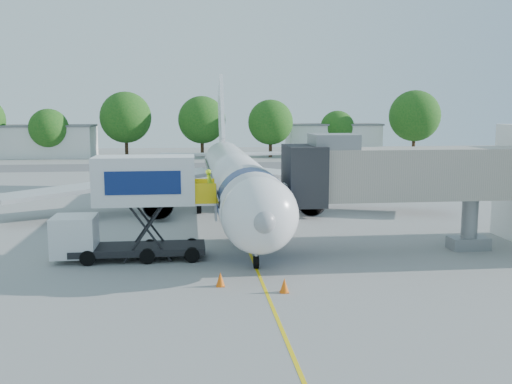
{
  "coord_description": "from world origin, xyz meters",
  "views": [
    {
      "loc": [
        -3.22,
        -37.13,
        7.98
      ],
      "look_at": [
        0.53,
        -4.9,
        3.2
      ],
      "focal_mm": 40.0,
      "sensor_mm": 36.0,
      "label": 1
    }
  ],
  "objects": [
    {
      "name": "safety_cone_b",
      "position": [
        0.78,
        -13.43,
        0.31
      ],
      "size": [
        0.41,
        0.41,
        0.65
      ],
      "color": "#E65B0C",
      "rests_on": "ground"
    },
    {
      "name": "ground",
      "position": [
        0.0,
        0.0,
        0.0
      ],
      "size": [
        160.0,
        160.0,
        0.0
      ],
      "primitive_type": "plane",
      "color": "gray",
      "rests_on": "ground"
    },
    {
      "name": "safety_cone_a",
      "position": [
        -1.95,
        -12.23,
        0.31
      ],
      "size": [
        0.41,
        0.41,
        0.65
      ],
      "color": "#E65B0C",
      "rests_on": "ground"
    },
    {
      "name": "tree_e",
      "position": [
        9.97,
        55.82,
        5.7
      ],
      "size": [
        7.37,
        7.37,
        9.39
      ],
      "color": "#382314",
      "rests_on": "ground"
    },
    {
      "name": "guidance_line",
      "position": [
        0.0,
        0.0,
        0.01
      ],
      "size": [
        0.15,
        70.0,
        0.01
      ],
      "primitive_type": "cube",
      "color": "yellow",
      "rests_on": "ground"
    },
    {
      "name": "aircraft",
      "position": [
        0.0,
        4.12,
        2.95
      ],
      "size": [
        34.17,
        37.73,
        11.35
      ],
      "color": "silver",
      "rests_on": "ground"
    },
    {
      "name": "tree_f",
      "position": [
        22.41,
        60.46,
        4.59
      ],
      "size": [
        5.94,
        5.94,
        7.57
      ],
      "color": "#382314",
      "rests_on": "ground"
    },
    {
      "name": "catering_hiloader",
      "position": [
        -6.27,
        -7.0,
        2.76
      ],
      "size": [
        8.5,
        2.44,
        5.5
      ],
      "color": "black",
      "rests_on": "ground"
    },
    {
      "name": "ground_tug",
      "position": [
        1.32,
        -18.21,
        0.78
      ],
      "size": [
        4.13,
        3.05,
        1.48
      ],
      "rotation": [
        0.0,
        0.0,
        -0.35
      ],
      "color": "silver",
      "rests_on": "ground"
    },
    {
      "name": "tree_c",
      "position": [
        -13.6,
        58.77,
        6.48
      ],
      "size": [
        8.38,
        8.38,
        10.68
      ],
      "color": "#382314",
      "rests_on": "ground"
    },
    {
      "name": "jet_bridge",
      "position": [
        7.99,
        -7.0,
        4.34
      ],
      "size": [
        13.9,
        3.2,
        6.6
      ],
      "color": "#A2988B",
      "rests_on": "ground"
    },
    {
      "name": "tree_d",
      "position": [
        -1.17,
        58.19,
        6.06
      ],
      "size": [
        7.83,
        7.83,
        9.99
      ],
      "color": "#382314",
      "rests_on": "ground"
    },
    {
      "name": "tree_g",
      "position": [
        34.78,
        56.55,
        6.69
      ],
      "size": [
        8.64,
        8.64,
        11.02
      ],
      "color": "#382314",
      "rests_on": "ground"
    },
    {
      "name": "outbuilding_right",
      "position": [
        22.0,
        62.0,
        2.66
      ],
      "size": [
        16.4,
        7.4,
        5.3
      ],
      "color": "silver",
      "rests_on": "ground"
    },
    {
      "name": "outbuilding_left",
      "position": [
        -28.0,
        60.0,
        2.66
      ],
      "size": [
        18.4,
        8.4,
        5.3
      ],
      "color": "silver",
      "rests_on": "ground"
    },
    {
      "name": "tree_b",
      "position": [
        -25.43,
        56.93,
        4.8
      ],
      "size": [
        6.21,
        6.21,
        7.92
      ],
      "color": "#382314",
      "rests_on": "ground"
    },
    {
      "name": "taxiway_strip",
      "position": [
        0.0,
        42.0,
        0.0
      ],
      "size": [
        120.0,
        10.0,
        0.01
      ],
      "primitive_type": "cube",
      "color": "#59595B",
      "rests_on": "ground"
    }
  ]
}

